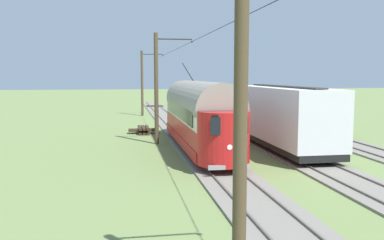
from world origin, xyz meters
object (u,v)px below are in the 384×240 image
at_px(flatcar_adjacent, 293,118).
at_px(switch_stand, 286,115).
at_px(catenary_pole_mid_near, 157,87).
at_px(spare_tie_stack, 143,130).
at_px(catenary_pole_foreground, 143,82).
at_px(catenary_pole_mid_far, 244,115).
at_px(boxcar_far_siding, 283,116).
at_px(track_end_bumper, 253,112).
at_px(vintage_streetcar, 198,114).

height_order(flatcar_adjacent, switch_stand, flatcar_adjacent).
xyz_separation_m(catenary_pole_mid_near, spare_tie_stack, (0.70, -5.38, -3.62)).
distance_m(catenary_pole_foreground, catenary_pole_mid_far, 40.43).
height_order(flatcar_adjacent, spare_tie_stack, flatcar_adjacent).
bearing_deg(catenary_pole_mid_far, switch_stand, -113.78).
xyz_separation_m(boxcar_far_siding, switch_stand, (-6.50, -15.22, -1.46)).
distance_m(boxcar_far_siding, track_end_bumper, 22.29).
distance_m(boxcar_far_siding, catenary_pole_mid_near, 8.52).
relative_size(catenary_pole_foreground, catenary_pole_mid_far, 1.00).
distance_m(flatcar_adjacent, switch_stand, 5.17).
bearing_deg(catenary_pole_foreground, vintage_streetcar, 96.00).
relative_size(catenary_pole_foreground, track_end_bumper, 4.15).
bearing_deg(vintage_streetcar, boxcar_far_siding, 166.28).
bearing_deg(vintage_streetcar, track_end_bumper, -116.67).
height_order(catenary_pole_mid_far, switch_stand, catenary_pole_mid_far).
distance_m(flatcar_adjacent, catenary_pole_mid_near, 14.54).
relative_size(boxcar_far_siding, spare_tie_stack, 4.61).
relative_size(boxcar_far_siding, track_end_bumper, 6.15).
bearing_deg(vintage_streetcar, catenary_pole_foreground, -84.00).
bearing_deg(catenary_pole_mid_far, flatcar_adjacent, -115.22).
xyz_separation_m(boxcar_far_siding, track_end_bumper, (-5.11, -21.63, -1.76)).
height_order(vintage_streetcar, track_end_bumper, vintage_streetcar).
relative_size(catenary_pole_mid_near, catenary_pole_mid_far, 1.00).
bearing_deg(spare_tie_stack, catenary_pole_mid_near, 97.42).
distance_m(catenary_pole_mid_far, switch_stand, 34.86).
relative_size(vintage_streetcar, spare_tie_stack, 6.49).
xyz_separation_m(flatcar_adjacent, catenary_pole_mid_far, (12.61, 26.78, 3.03)).
xyz_separation_m(catenary_pole_mid_far, track_end_bumper, (-12.61, -38.17, -3.49)).
xyz_separation_m(vintage_streetcar, catenary_pole_mid_far, (2.38, 17.80, 1.64)).
distance_m(boxcar_far_siding, catenary_pole_foreground, 25.09).
bearing_deg(catenary_pole_mid_near, track_end_bumper, -125.07).
xyz_separation_m(vintage_streetcar, spare_tie_stack, (3.08, -7.79, -1.98)).
bearing_deg(switch_stand, vintage_streetcar, 50.25).
relative_size(spare_tie_stack, track_end_bumper, 1.33).
bearing_deg(flatcar_adjacent, boxcar_far_siding, 63.46).
relative_size(flatcar_adjacent, catenary_pole_mid_far, 1.84).
bearing_deg(catenary_pole_foreground, flatcar_adjacent, 132.75).
bearing_deg(spare_tie_stack, flatcar_adjacent, -174.87).
bearing_deg(track_end_bumper, spare_tie_stack, 43.39).
distance_m(catenary_pole_foreground, track_end_bumper, 13.28).
height_order(boxcar_far_siding, catenary_pole_foreground, catenary_pole_foreground).
distance_m(catenary_pole_mid_near, switch_stand, 18.43).
distance_m(catenary_pole_foreground, spare_tie_stack, 15.29).
relative_size(flatcar_adjacent, switch_stand, 11.11).
bearing_deg(boxcar_far_siding, catenary_pole_mid_near, -26.06).
bearing_deg(spare_tie_stack, catenary_pole_foreground, -92.70).
bearing_deg(track_end_bumper, vintage_streetcar, 63.33).
bearing_deg(track_end_bumper, catenary_pole_foreground, -10.12).
bearing_deg(catenary_pole_foreground, switch_stand, 148.26).
bearing_deg(catenary_pole_foreground, boxcar_far_siding, 107.43).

